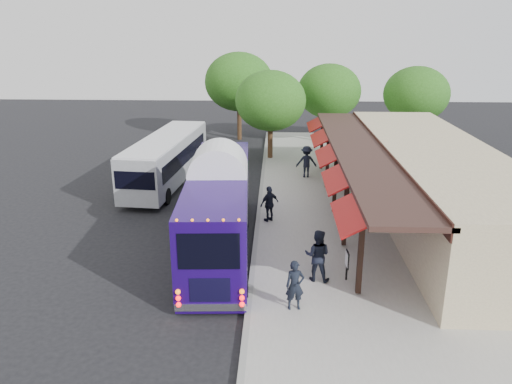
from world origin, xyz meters
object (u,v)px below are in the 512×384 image
(coach_bus, at_px, (219,204))
(ped_c, at_px, (269,204))
(sign_board, at_px, (347,261))
(city_bus, at_px, (167,158))
(ped_b, at_px, (317,255))
(ped_d, at_px, (306,162))
(ped_a, at_px, (295,285))

(coach_bus, distance_m, ped_c, 3.51)
(ped_c, distance_m, sign_board, 6.43)
(city_bus, xyz_separation_m, ped_b, (8.04, -12.10, -0.45))
(coach_bus, distance_m, ped_d, 11.03)
(city_bus, height_order, ped_d, city_bus)
(coach_bus, relative_size, sign_board, 9.98)
(ped_a, bearing_deg, city_bus, 108.99)
(ped_a, distance_m, ped_b, 2.19)
(city_bus, distance_m, ped_d, 8.44)
(ped_b, distance_m, ped_d, 13.24)
(ped_c, bearing_deg, coach_bus, 15.68)
(ped_c, bearing_deg, city_bus, -82.66)
(coach_bus, bearing_deg, ped_d, 64.51)
(ped_a, xyz_separation_m, ped_c, (-0.96, 7.77, 0.03))
(ped_d, relative_size, sign_board, 1.73)
(city_bus, relative_size, ped_d, 5.51)
(sign_board, bearing_deg, ped_b, 179.03)
(coach_bus, distance_m, ped_a, 5.97)
(coach_bus, relative_size, ped_b, 5.80)
(coach_bus, height_order, city_bus, coach_bus)
(coach_bus, xyz_separation_m, ped_b, (3.88, -3.07, -0.80))
(city_bus, bearing_deg, ped_b, -51.29)
(ped_c, height_order, ped_d, ped_d)
(ped_b, bearing_deg, ped_c, -59.92)
(ped_d, distance_m, sign_board, 13.23)
(ped_a, distance_m, sign_board, 2.82)
(city_bus, xyz_separation_m, ped_d, (8.35, 1.14, -0.45))
(ped_b, bearing_deg, coach_bus, -25.84)
(coach_bus, xyz_separation_m, ped_a, (3.01, -5.07, -0.93))
(city_bus, height_order, ped_b, city_bus)
(ped_a, height_order, sign_board, ped_a)
(ped_a, distance_m, ped_c, 7.83)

